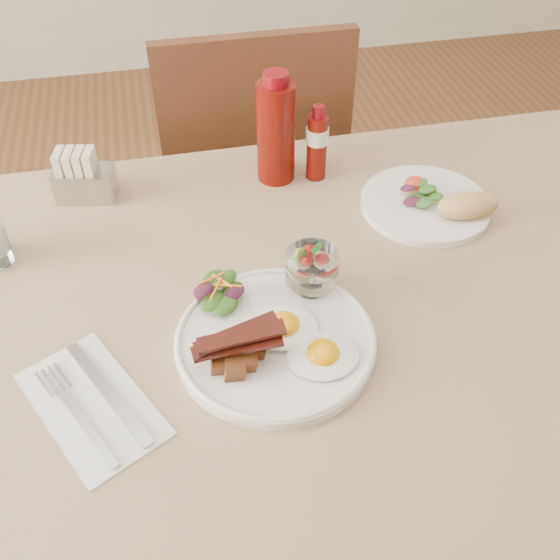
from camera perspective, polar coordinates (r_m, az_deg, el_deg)
The scene contains 12 objects.
table at distance 1.01m, azimuth 3.89°, elevation -4.88°, with size 1.33×0.88×0.75m.
chair_far at distance 1.59m, azimuth -2.69°, elevation 9.44°, with size 0.42×0.42×0.93m.
main_plate at distance 0.87m, azimuth -0.44°, elevation -5.62°, with size 0.28×0.28×0.02m, color white.
fried_eggs at distance 0.85m, azimuth 2.10°, elevation -5.50°, with size 0.16×0.18×0.03m.
bacon_potato_pile at distance 0.82m, azimuth -3.91°, elevation -6.37°, with size 0.12×0.07×0.05m.
side_salad at distance 0.90m, azimuth -5.52°, elevation -1.22°, with size 0.08×0.07×0.04m.
fruit_cup at distance 0.90m, azimuth 2.94°, elevation 1.16°, with size 0.08×0.08×0.08m.
second_plate at distance 1.13m, azimuth 13.98°, elevation 6.82°, with size 0.23×0.23×0.06m.
ketchup_bottle at distance 1.14m, azimuth -0.38°, elevation 13.47°, with size 0.09×0.09×0.21m.
hot_sauce_bottle at distance 1.15m, azimuth 3.40°, elevation 12.34°, with size 0.05×0.05×0.14m.
sugar_caddy at distance 1.17m, azimuth -17.59°, elevation 8.85°, with size 0.11×0.08×0.09m.
napkin_cutlery at distance 0.85m, azimuth -16.70°, elevation -10.73°, with size 0.21×0.25×0.01m.
Camera 1 is at (-0.21, -0.64, 1.42)m, focal length 40.00 mm.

